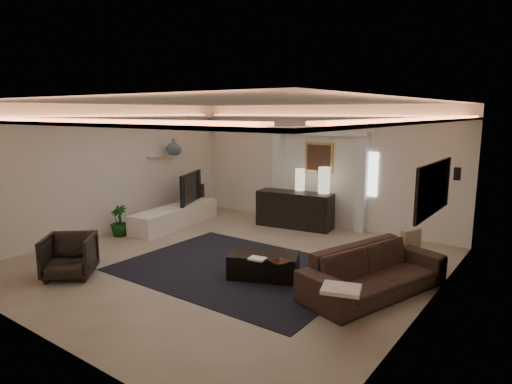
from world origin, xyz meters
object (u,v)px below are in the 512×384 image
Objects in this scene: console at (295,211)px; armchair at (69,256)px; sofa at (374,271)px; coffee_table at (264,266)px.

armchair is (-1.37, -5.02, -0.04)m from console.
armchair reaches higher than sofa.
sofa is 3.05× the size of armchair.
coffee_table is at bearing -6.35° from armchair.
armchair is at bearing -168.43° from coffee_table.
sofa is (3.02, -2.68, -0.04)m from console.
console is 0.75× the size of sofa.
sofa is at bearing -13.68° from armchair.
console is at bearing 32.96° from armchair.
armchair is at bearing 136.06° from sofa.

